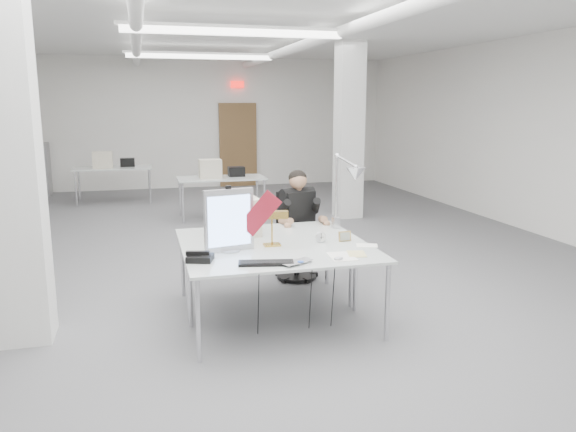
# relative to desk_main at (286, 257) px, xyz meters

# --- Properties ---
(room_shell) EXTENTS (10.04, 14.04, 3.24)m
(room_shell) POSITION_rel_desk_main_xyz_m (0.04, 2.63, 0.95)
(room_shell) COLOR #5A5A5D
(room_shell) RESTS_ON ground
(desk_main) EXTENTS (1.80, 0.90, 0.02)m
(desk_main) POSITION_rel_desk_main_xyz_m (0.00, 0.00, 0.00)
(desk_main) COLOR silver
(desk_main) RESTS_ON room_shell
(desk_second) EXTENTS (1.80, 0.90, 0.02)m
(desk_second) POSITION_rel_desk_main_xyz_m (0.00, 0.90, 0.00)
(desk_second) COLOR silver
(desk_second) RESTS_ON room_shell
(bg_desk_a) EXTENTS (1.60, 0.80, 0.02)m
(bg_desk_a) POSITION_rel_desk_main_xyz_m (0.20, 5.50, 0.00)
(bg_desk_a) COLOR silver
(bg_desk_a) RESTS_ON room_shell
(bg_desk_b) EXTENTS (1.60, 0.80, 0.02)m
(bg_desk_b) POSITION_rel_desk_main_xyz_m (-1.80, 7.70, 0.00)
(bg_desk_b) COLOR silver
(bg_desk_b) RESTS_ON room_shell
(filing_cabinet) EXTENTS (0.45, 0.55, 1.20)m
(filing_cabinet) POSITION_rel_desk_main_xyz_m (-3.50, 9.15, -0.14)
(filing_cabinet) COLOR gray
(filing_cabinet) RESTS_ON room_shell
(office_chair) EXTENTS (0.57, 0.57, 0.94)m
(office_chair) POSITION_rel_desk_main_xyz_m (0.55, 1.58, -0.27)
(office_chair) COLOR black
(office_chair) RESTS_ON room_shell
(seated_person) EXTENTS (0.66, 0.75, 0.94)m
(seated_person) POSITION_rel_desk_main_xyz_m (0.55, 1.53, 0.16)
(seated_person) COLOR black
(seated_person) RESTS_ON office_chair
(monitor) EXTENTS (0.47, 0.14, 0.59)m
(monitor) POSITION_rel_desk_main_xyz_m (-0.47, 0.28, 0.31)
(monitor) COLOR #B2B2B7
(monitor) RESTS_ON desk_main
(pennant) EXTENTS (0.39, 0.15, 0.45)m
(pennant) POSITION_rel_desk_main_xyz_m (-0.18, 0.25, 0.36)
(pennant) COLOR maroon
(pennant) RESTS_ON monitor
(keyboard) EXTENTS (0.49, 0.25, 0.02)m
(keyboard) POSITION_rel_desk_main_xyz_m (-0.23, -0.23, 0.02)
(keyboard) COLOR black
(keyboard) RESTS_ON desk_main
(laptop) EXTENTS (0.36, 0.31, 0.02)m
(laptop) POSITION_rel_desk_main_xyz_m (0.05, -0.33, 0.02)
(laptop) COLOR #ABABAF
(laptop) RESTS_ON desk_main
(mouse) EXTENTS (0.09, 0.06, 0.03)m
(mouse) POSITION_rel_desk_main_xyz_m (0.41, -0.27, 0.03)
(mouse) COLOR #B0B0B5
(mouse) RESTS_ON desk_main
(bankers_lamp) EXTENTS (0.32, 0.18, 0.34)m
(bankers_lamp) POSITION_rel_desk_main_xyz_m (-0.04, 0.38, 0.18)
(bankers_lamp) COLOR gold
(bankers_lamp) RESTS_ON desk_main
(desk_phone) EXTENTS (0.27, 0.25, 0.05)m
(desk_phone) POSITION_rel_desk_main_xyz_m (-0.77, 0.02, 0.04)
(desk_phone) COLOR black
(desk_phone) RESTS_ON desk_main
(picture_frame_left) EXTENTS (0.14, 0.11, 0.11)m
(picture_frame_left) POSITION_rel_desk_main_xyz_m (-0.63, 0.34, 0.07)
(picture_frame_left) COLOR #AE844A
(picture_frame_left) RESTS_ON desk_main
(picture_frame_right) EXTENTS (0.13, 0.04, 0.10)m
(picture_frame_right) POSITION_rel_desk_main_xyz_m (0.71, 0.37, 0.06)
(picture_frame_right) COLOR #AE8A4B
(picture_frame_right) RESTS_ON desk_main
(desk_clock) EXTENTS (0.12, 0.06, 0.11)m
(desk_clock) POSITION_rel_desk_main_xyz_m (0.46, 0.39, 0.06)
(desk_clock) COLOR #B4B5B9
(desk_clock) RESTS_ON desk_main
(paper_stack_a) EXTENTS (0.24, 0.33, 0.01)m
(paper_stack_a) POSITION_rel_desk_main_xyz_m (0.48, -0.17, 0.02)
(paper_stack_a) COLOR white
(paper_stack_a) RESTS_ON desk_main
(paper_stack_b) EXTENTS (0.21, 0.25, 0.01)m
(paper_stack_b) POSITION_rel_desk_main_xyz_m (0.64, -0.12, 0.02)
(paper_stack_b) COLOR #DBCC83
(paper_stack_b) RESTS_ON desk_main
(paper_stack_c) EXTENTS (0.24, 0.20, 0.01)m
(paper_stack_c) POSITION_rel_desk_main_xyz_m (0.85, 0.14, 0.02)
(paper_stack_c) COLOR white
(paper_stack_c) RESTS_ON desk_main
(beige_monitor) EXTENTS (0.45, 0.43, 0.39)m
(beige_monitor) POSITION_rel_desk_main_xyz_m (-0.28, 0.91, 0.21)
(beige_monitor) COLOR beige
(beige_monitor) RESTS_ON desk_second
(architect_lamp) EXTENTS (0.33, 0.71, 0.88)m
(architect_lamp) POSITION_rel_desk_main_xyz_m (0.82, 0.71, 0.45)
(architect_lamp) COLOR #B2B2B6
(architect_lamp) RESTS_ON desk_second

